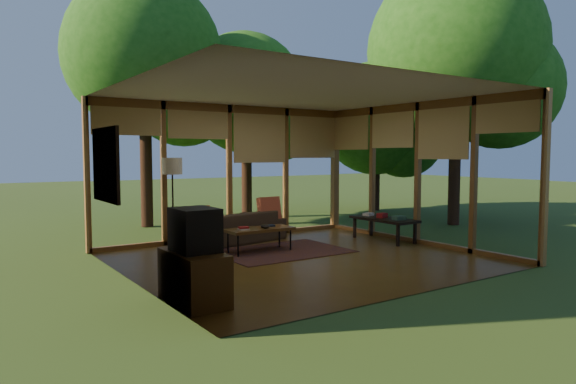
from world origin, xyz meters
TOP-DOWN VIEW (x-y plane):
  - floor at (0.00, 0.00)m, footprint 5.50×5.50m
  - ceiling at (0.00, 0.00)m, footprint 5.50×5.50m
  - wall_left at (-2.75, 0.00)m, footprint 0.04×5.00m
  - wall_front at (0.00, -2.50)m, footprint 5.50×0.04m
  - window_wall_back at (0.00, 2.50)m, footprint 5.50×0.12m
  - window_wall_right at (2.75, 0.00)m, footprint 0.12×5.00m
  - exterior_lawn at (8.00, 8.00)m, footprint 40.00×40.00m
  - tree_nw at (-0.80, 5.23)m, footprint 3.65×3.65m
  - tree_ne at (2.08, 5.54)m, footprint 3.26×3.26m
  - tree_se at (5.42, 1.29)m, footprint 4.15×4.15m
  - tree_far at (6.05, 4.74)m, footprint 3.38×3.38m
  - rug at (0.09, 0.73)m, footprint 2.25×1.60m
  - sofa at (-0.15, 2.00)m, footprint 2.17×1.20m
  - pillow_left at (-0.90, 1.95)m, footprint 0.37×0.20m
  - pillow_right at (0.60, 1.95)m, footprint 0.46×0.25m
  - ct_book_lower at (-0.60, 0.85)m, footprint 0.19×0.14m
  - ct_book_upper at (-0.60, 0.85)m, footprint 0.19×0.16m
  - ct_book_side at (-0.00, 0.98)m, footprint 0.20×0.16m
  - ct_bowl at (-0.20, 0.80)m, footprint 0.16×0.16m
  - media_cabinet at (-2.47, -1.32)m, footprint 0.50×1.00m
  - television at (-2.45, -1.32)m, footprint 0.45×0.55m
  - console_book_a at (2.40, 0.14)m, footprint 0.24×0.19m
  - console_book_b at (2.40, 0.59)m, footprint 0.22×0.18m
  - console_book_c at (2.40, 0.99)m, footprint 0.24×0.20m
  - floor_lamp at (-1.36, 2.11)m, footprint 0.36×0.36m
  - coffee_table at (-0.25, 0.90)m, footprint 1.20×0.50m
  - side_console at (2.40, 0.54)m, footprint 0.60×1.40m
  - wall_painting at (-2.71, 1.40)m, footprint 0.06×1.35m

SIDE VIEW (x-z plane):
  - exterior_lawn at x=8.00m, z-range -0.01..-0.01m
  - floor at x=0.00m, z-range 0.00..0.00m
  - rug at x=0.09m, z-range 0.00..0.01m
  - sofa at x=-0.15m, z-range 0.00..0.60m
  - media_cabinet at x=-2.47m, z-range 0.00..0.60m
  - coffee_table at x=-0.25m, z-range 0.18..0.60m
  - side_console at x=2.40m, z-range 0.18..0.64m
  - ct_book_side at x=0.00m, z-range 0.42..0.45m
  - ct_book_lower at x=-0.60m, z-range 0.42..0.45m
  - ct_bowl at x=-0.20m, z-range 0.42..0.50m
  - ct_book_upper at x=-0.60m, z-range 0.45..0.48m
  - console_book_c at x=2.40m, z-range 0.46..0.51m
  - console_book_a at x=2.40m, z-range 0.46..0.54m
  - console_book_b at x=2.40m, z-range 0.45..0.54m
  - pillow_left at x=-0.90m, z-range 0.37..0.76m
  - pillow_right at x=0.60m, z-range 0.37..0.85m
  - television at x=-2.45m, z-range 0.60..1.10m
  - wall_left at x=-2.75m, z-range 0.00..2.70m
  - wall_front at x=0.00m, z-range 0.00..2.70m
  - window_wall_back at x=0.00m, z-range 0.00..2.70m
  - window_wall_right at x=2.75m, z-range 0.00..2.70m
  - floor_lamp at x=-1.36m, z-range 0.58..2.23m
  - wall_painting at x=-2.71m, z-range 0.98..2.12m
  - ceiling at x=0.00m, z-range 2.70..2.70m
  - tree_far at x=6.05m, z-range 0.54..5.01m
  - tree_ne at x=2.08m, z-range 0.86..5.85m
  - tree_nw at x=-0.80m, z-range 1.09..6.95m
  - tree_se at x=5.42m, z-range 1.05..7.31m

